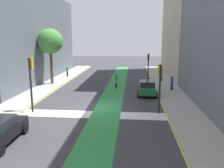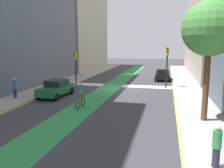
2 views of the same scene
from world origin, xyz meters
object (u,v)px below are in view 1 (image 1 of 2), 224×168
Objects in this scene: pedestrian_sidewalk_left_a at (67,71)px; traffic_signal_near_right at (160,79)px; street_tree_near at (50,42)px; pedestrian_sidewalk_right_b at (162,75)px; traffic_signal_far_right at (148,62)px; cyclist_in_lane at (116,80)px; traffic_signal_near_left at (31,74)px; pedestrian_sidewalk_right_a at (172,82)px; car_green_right_far at (147,87)px.

traffic_signal_near_right is at bearing -53.22° from pedestrian_sidewalk_left_a.
pedestrian_sidewalk_right_b is at bearing 12.76° from street_tree_near.
cyclist_in_lane is (-4.29, -5.97, -1.75)m from traffic_signal_far_right.
pedestrian_sidewalk_right_b is (12.51, 14.91, -2.23)m from traffic_signal_near_left.
cyclist_in_lane is at bearing -9.78° from street_tree_near.
pedestrian_sidewalk_right_b is (-0.46, 6.03, -0.12)m from pedestrian_sidewalk_right_a.
pedestrian_sidewalk_right_a reaches higher than pedestrian_sidewalk_right_b.
street_tree_near is at bearing 159.55° from car_green_right_far.
car_green_right_far is at bearing -41.34° from pedestrian_sidewalk_left_a.
pedestrian_sidewalk_right_a is 6.05m from pedestrian_sidewalk_right_b.
traffic_signal_far_right is 0.54× the size of street_tree_near.
traffic_signal_near_right is 0.88× the size of traffic_signal_near_left.
pedestrian_sidewalk_left_a is (-12.60, 1.43, -1.71)m from traffic_signal_far_right.
traffic_signal_near_right is at bearing -90.18° from traffic_signal_far_right.
car_green_right_far is (9.99, 6.93, -2.39)m from traffic_signal_near_left.
pedestrian_sidewalk_left_a is (-12.56, 16.80, -1.83)m from traffic_signal_near_right.
pedestrian_sidewalk_right_a is at bearing 73.93° from traffic_signal_near_right.
pedestrian_sidewalk_right_b is at bearing 38.36° from cyclist_in_lane.
street_tree_near reaches higher than car_green_right_far.
traffic_signal_near_right is 0.56× the size of street_tree_near.
cyclist_in_lane is 11.13m from pedestrian_sidewalk_left_a.
cyclist_in_lane reaches higher than pedestrian_sidewalk_right_b.
car_green_right_far is 2.54× the size of pedestrian_sidewalk_left_a.
car_green_right_far is at bearing 34.76° from traffic_signal_near_left.
pedestrian_sidewalk_left_a is (-1.96, 17.44, -2.19)m from traffic_signal_near_left.
traffic_signal_far_right is 7.67m from pedestrian_sidewalk_right_a.
pedestrian_sidewalk_left_a is (-14.93, 8.56, -0.07)m from pedestrian_sidewalk_right_a.
traffic_signal_near_right reaches higher than pedestrian_sidewalk_right_a.
cyclist_in_lane is at bearing -125.71° from traffic_signal_far_right.
pedestrian_sidewalk_left_a is at bearing 86.02° from street_tree_near.
traffic_signal_far_right reaches higher than pedestrian_sidewalk_right_b.
traffic_signal_near_right is 14.51m from pedestrian_sidewalk_right_b.
traffic_signal_near_right reaches higher than pedestrian_sidewalk_right_b.
traffic_signal_near_left is at bearing -123.62° from traffic_signal_far_right.
cyclist_in_lane is 1.02× the size of pedestrian_sidewalk_right_a.
traffic_signal_near_right is 8.75m from pedestrian_sidewalk_right_a.
pedestrian_sidewalk_right_b is (6.16, 4.87, -0.01)m from cyclist_in_lane.
car_green_right_far is (-0.65, -9.08, -1.92)m from traffic_signal_far_right.
traffic_signal_near_right is 17.17m from street_tree_near.
pedestrian_sidewalk_right_a is (12.97, 8.88, -2.11)m from traffic_signal_near_left.
cyclist_in_lane is 6.72m from pedestrian_sidewalk_right_a.
pedestrian_sidewalk_right_b is (1.87, -1.10, -1.76)m from traffic_signal_far_right.
traffic_signal_near_right reaches higher than cyclist_in_lane.
traffic_signal_far_right is 9.30m from car_green_right_far.
traffic_signal_near_left is 12.08m from cyclist_in_lane.
car_green_right_far is at bearing -40.50° from cyclist_in_lane.
car_green_right_far is 4.79m from cyclist_in_lane.
pedestrian_sidewalk_right_a is at bearing -85.65° from pedestrian_sidewalk_right_b.
traffic_signal_near_right is at bearing -84.48° from car_green_right_far.
car_green_right_far is at bearing -107.53° from pedestrian_sidewalk_right_b.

